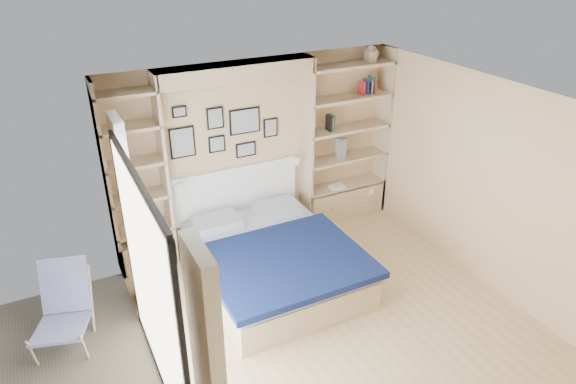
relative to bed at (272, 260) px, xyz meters
name	(u,v)px	position (x,y,z in m)	size (l,w,h in m)	color
ground	(339,322)	(0.32, -1.05, -0.28)	(4.50, 4.50, 0.00)	tan
room_shell	(251,189)	(-0.06, 0.47, 0.79)	(4.50, 4.50, 4.50)	tan
bed	(272,260)	(0.00, 0.00, 0.00)	(1.82, 2.32, 1.07)	tan
photo_gallery	(223,132)	(-0.13, 1.17, 1.32)	(1.48, 0.02, 0.82)	black
reading_lamps	(242,171)	(0.02, 0.95, 0.82)	(1.92, 0.12, 0.15)	silver
shelf_decor	(332,111)	(1.41, 1.01, 1.42)	(3.49, 0.23, 2.03)	black
deck_chair	(63,307)	(-2.39, 0.03, 0.13)	(0.73, 0.96, 0.86)	tan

